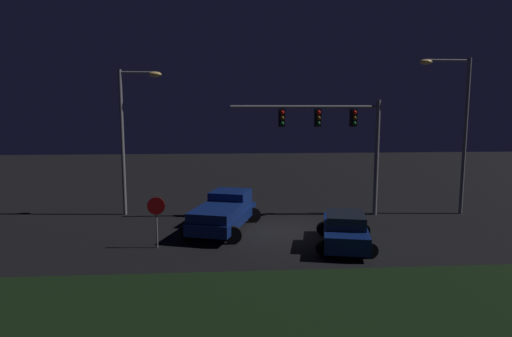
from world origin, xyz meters
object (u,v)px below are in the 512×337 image
at_px(traffic_signal_gantry, 335,129).
at_px(stop_sign, 156,213).
at_px(street_lamp_right, 456,118).
at_px(car_sedan, 345,230).
at_px(pickup_truck, 225,210).
at_px(street_lamp_left, 130,125).

xyz_separation_m(traffic_signal_gantry, stop_sign, (-9.02, -5.29, -3.34)).
bearing_deg(street_lamp_right, car_sedan, -144.53).
xyz_separation_m(car_sedan, street_lamp_right, (7.79, 5.55, 4.78)).
xyz_separation_m(pickup_truck, stop_sign, (-2.91, -2.66, 0.56)).
xyz_separation_m(traffic_signal_gantry, street_lamp_left, (-11.35, 1.05, 0.21)).
bearing_deg(stop_sign, car_sedan, -2.38).
bearing_deg(traffic_signal_gantry, stop_sign, -149.60).
bearing_deg(street_lamp_left, car_sedan, -32.50).
relative_size(pickup_truck, stop_sign, 2.58).
relative_size(car_sedan, street_lamp_right, 0.53).
distance_m(car_sedan, street_lamp_left, 13.17).
relative_size(traffic_signal_gantry, street_lamp_left, 1.02).
distance_m(pickup_truck, street_lamp_right, 14.01).
distance_m(traffic_signal_gantry, street_lamp_right, 6.94).
bearing_deg(car_sedan, stop_sign, 100.36).
distance_m(street_lamp_left, street_lamp_right, 18.30).
height_order(car_sedan, traffic_signal_gantry, traffic_signal_gantry).
distance_m(traffic_signal_gantry, stop_sign, 10.97).
height_order(pickup_truck, stop_sign, stop_sign).
relative_size(street_lamp_left, street_lamp_right, 0.92).
height_order(traffic_signal_gantry, street_lamp_right, street_lamp_right).
relative_size(pickup_truck, street_lamp_right, 0.65).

